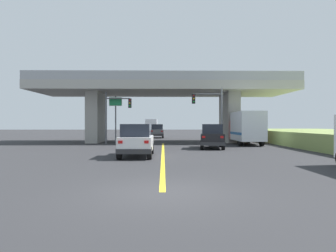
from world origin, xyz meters
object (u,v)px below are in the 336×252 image
(suv_lead, at_px, (137,140))
(traffic_signal_nearside, at_px, (212,108))
(traffic_signal_farside, at_px, (115,111))
(highway_sign, at_px, (116,109))
(sedan_oncoming, at_px, (157,131))
(suv_crossing, at_px, (212,136))
(box_truck, at_px, (245,128))
(semi_truck_distant, at_px, (152,126))

(suv_lead, xyz_separation_m, traffic_signal_nearside, (6.46, 10.99, 2.62))
(traffic_signal_farside, height_order, highway_sign, traffic_signal_farside)
(suv_lead, xyz_separation_m, highway_sign, (-3.29, 12.38, 2.55))
(sedan_oncoming, height_order, traffic_signal_nearside, traffic_signal_nearside)
(traffic_signal_farside, xyz_separation_m, highway_sign, (0.02, 0.41, 0.20))
(traffic_signal_nearside, height_order, traffic_signal_farside, traffic_signal_nearside)
(suv_crossing, relative_size, highway_sign, 0.91)
(suv_crossing, xyz_separation_m, sedan_oncoming, (-4.98, 19.41, -0.00))
(traffic_signal_nearside, bearing_deg, suv_crossing, -98.95)
(traffic_signal_farside, bearing_deg, traffic_signal_nearside, -5.74)
(sedan_oncoming, bearing_deg, suv_lead, -91.66)
(sedan_oncoming, xyz_separation_m, traffic_signal_farside, (-4.06, -13.75, 2.34))
(suv_crossing, bearing_deg, suv_lead, -124.24)
(box_truck, relative_size, highway_sign, 1.32)
(suv_lead, height_order, highway_sign, highway_sign)
(box_truck, relative_size, traffic_signal_farside, 1.23)
(semi_truck_distant, bearing_deg, sedan_oncoming, -85.02)
(traffic_signal_nearside, xyz_separation_m, semi_truck_distant, (-7.28, 32.70, -2.03))
(box_truck, xyz_separation_m, highway_sign, (-13.03, 1.68, 1.89))
(box_truck, xyz_separation_m, traffic_signal_nearside, (-3.28, 0.29, 1.96))
(suv_crossing, distance_m, semi_truck_distant, 37.96)
(suv_crossing, xyz_separation_m, box_truck, (4.01, 4.39, 0.66))
(highway_sign, distance_m, semi_truck_distant, 31.47)
(highway_sign, bearing_deg, box_truck, -7.36)
(traffic_signal_farside, bearing_deg, semi_truck_distant, 85.51)
(box_truck, distance_m, highway_sign, 13.27)
(suv_lead, xyz_separation_m, semi_truck_distant, (-0.82, 43.69, 0.58))
(sedan_oncoming, height_order, traffic_signal_farside, traffic_signal_farside)
(traffic_signal_nearside, bearing_deg, traffic_signal_farside, 174.26)
(suv_crossing, relative_size, sedan_oncoming, 1.05)
(traffic_signal_nearside, distance_m, traffic_signal_farside, 9.82)
(suv_lead, relative_size, semi_truck_distant, 0.65)
(highway_sign, relative_size, semi_truck_distant, 0.75)
(sedan_oncoming, distance_m, highway_sign, 14.17)
(highway_sign, bearing_deg, traffic_signal_farside, -92.80)
(suv_crossing, distance_m, traffic_signal_farside, 10.92)
(sedan_oncoming, height_order, semi_truck_distant, semi_truck_distant)
(sedan_oncoming, bearing_deg, semi_truck_distant, 94.98)
(suv_crossing, bearing_deg, highway_sign, 153.98)
(sedan_oncoming, relative_size, traffic_signal_farside, 0.81)
(highway_sign, xyz_separation_m, semi_truck_distant, (2.47, 31.31, -1.96))
(suv_lead, distance_m, traffic_signal_nearside, 13.01)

